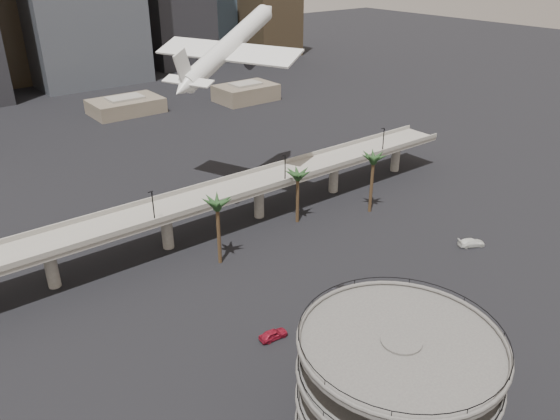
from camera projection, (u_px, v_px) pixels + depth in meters
ground at (431, 381)px, 74.34m from camera, size 700.00×700.00×0.00m
parking_ramp at (396, 386)px, 60.01m from camera, size 22.20×22.20×17.35m
overpass at (215, 199)px, 110.12m from camera, size 130.00×9.30×14.70m
palm_trees at (301, 180)px, 108.73m from camera, size 42.40×10.40×14.00m
low_buildings at (92, 117)px, 177.79m from camera, size 135.00×27.50×6.80m
airborne_jet at (228, 47)px, 113.22m from camera, size 35.48×32.97×16.16m
car_a at (273, 334)px, 82.13m from camera, size 4.64×2.22×1.53m
car_b at (338, 291)px, 92.70m from camera, size 4.10×1.68×1.32m
car_c at (471, 243)px, 107.43m from camera, size 5.64×4.32×1.52m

